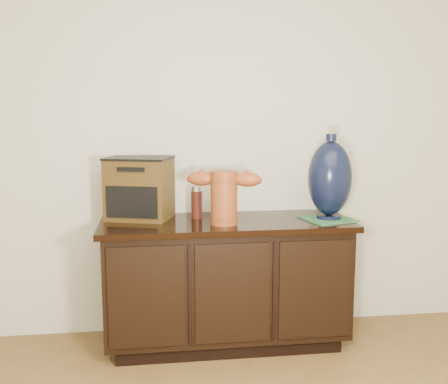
{
  "coord_description": "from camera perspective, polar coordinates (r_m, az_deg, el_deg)",
  "views": [
    {
      "loc": [
        -0.41,
        -0.74,
        1.39
      ],
      "look_at": [
        -0.02,
        2.18,
        0.93
      ],
      "focal_mm": 42.0,
      "sensor_mm": 36.0,
      "label": 1
    }
  ],
  "objects": [
    {
      "name": "green_mat",
      "position": [
        3.15,
        11.23,
        -2.89
      ],
      "size": [
        0.33,
        0.33,
        0.01
      ],
      "primitive_type": "cube",
      "rotation": [
        0.0,
        0.0,
        0.26
      ],
      "color": "#2C6236",
      "rests_on": "sideboard"
    },
    {
      "name": "sideboard",
      "position": [
        3.16,
        0.24,
        -9.68
      ],
      "size": [
        1.46,
        0.56,
        0.75
      ],
      "color": "black",
      "rests_on": "ground"
    },
    {
      "name": "room",
      "position": [
        0.85,
        21.43,
        2.25
      ],
      "size": [
        5.0,
        5.0,
        5.0
      ],
      "color": "brown",
      "rests_on": "ground"
    },
    {
      "name": "spray_can",
      "position": [
        3.12,
        -3.0,
        -1.16
      ],
      "size": [
        0.07,
        0.07,
        0.19
      ],
      "color": "#581B0F",
      "rests_on": "sideboard"
    },
    {
      "name": "tv_radio",
      "position": [
        3.14,
        -9.16,
        0.44
      ],
      "size": [
        0.44,
        0.39,
        0.37
      ],
      "rotation": [
        0.0,
        0.0,
        -0.31
      ],
      "color": "#412E10",
      "rests_on": "sideboard"
    },
    {
      "name": "lamp_base",
      "position": [
        3.11,
        11.45,
        1.44
      ],
      "size": [
        0.31,
        0.31,
        0.49
      ],
      "rotation": [
        0.0,
        0.0,
        0.26
      ],
      "color": "black",
      "rests_on": "green_mat"
    },
    {
      "name": "terracotta_vessel",
      "position": [
        2.93,
        -0.0,
        -0.26
      ],
      "size": [
        0.43,
        0.2,
        0.3
      ],
      "rotation": [
        0.0,
        0.0,
        -0.3
      ],
      "color": "#94441A",
      "rests_on": "sideboard"
    }
  ]
}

